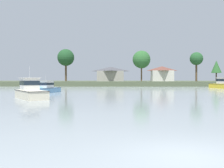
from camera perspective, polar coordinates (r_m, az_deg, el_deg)
ground_plane at (r=9.52m, az=15.75°, el=-14.11°), size 409.87×409.87×0.00m
far_shore_bank at (r=110.32m, az=3.11°, el=0.21°), size 184.44×45.79×1.66m
cruiser_cream at (r=36.37m, az=-17.11°, el=-1.97°), size 6.67×8.59×4.94m
dinghy_red at (r=71.90m, az=-12.38°, el=-0.83°), size 2.17×3.34×0.50m
cruiser_skyblue at (r=49.72m, az=-14.13°, el=-1.25°), size 4.02×8.44×3.98m
shore_tree_inland_a at (r=102.20m, az=-9.73°, el=5.50°), size 6.25×6.25×11.95m
shore_tree_right at (r=98.58m, az=17.41°, el=5.06°), size 4.52×4.52×10.16m
shore_tree_right_mid at (r=112.49m, az=21.19°, el=3.41°), size 3.95×3.95×8.01m
shore_tree_center at (r=95.77m, az=6.25°, el=5.16°), size 6.26×6.26×10.82m
cottage_eastern at (r=104.81m, az=10.51°, el=2.20°), size 8.55×7.86×5.66m
cottage_near_water at (r=104.87m, az=-0.27°, el=2.19°), size 10.80×10.40×5.55m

